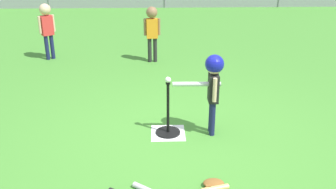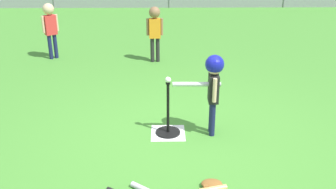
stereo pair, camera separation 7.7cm
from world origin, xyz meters
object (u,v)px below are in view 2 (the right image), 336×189
(batter_child, at_px, (213,79))
(glove_near_bats, at_px, (212,184))
(fielder_near_right, at_px, (50,24))
(fielder_deep_right, at_px, (155,27))
(baseball_on_tee, at_px, (168,80))
(batting_tee, at_px, (168,125))

(batter_child, xyz_separation_m, glove_near_bats, (-0.12, -1.14, -0.72))
(fielder_near_right, relative_size, fielder_deep_right, 1.02)
(baseball_on_tee, bearing_deg, batting_tee, 90.00)
(batting_tee, bearing_deg, fielder_deep_right, 94.11)
(batter_child, distance_m, fielder_near_right, 4.37)
(baseball_on_tee, xyz_separation_m, batter_child, (0.56, -0.01, 0.01))
(fielder_deep_right, height_order, glove_near_bats, fielder_deep_right)
(batting_tee, distance_m, fielder_deep_right, 3.09)
(fielder_deep_right, xyz_separation_m, glove_near_bats, (0.65, -4.17, -0.68))
(batter_child, height_order, fielder_near_right, fielder_near_right)
(batting_tee, xyz_separation_m, batter_child, (0.56, -0.01, 0.64))
(fielder_deep_right, bearing_deg, glove_near_bats, -81.16)
(glove_near_bats, bearing_deg, fielder_near_right, 122.00)
(baseball_on_tee, relative_size, glove_near_bats, 0.33)
(batter_child, bearing_deg, glove_near_bats, -96.18)
(baseball_on_tee, xyz_separation_m, fielder_near_right, (-2.33, 3.27, -0.02))
(glove_near_bats, bearing_deg, batting_tee, 110.52)
(fielder_near_right, bearing_deg, batter_child, -48.63)
(fielder_near_right, bearing_deg, batting_tee, -54.50)
(baseball_on_tee, relative_size, fielder_near_right, 0.07)
(glove_near_bats, bearing_deg, baseball_on_tee, 110.52)
(fielder_near_right, bearing_deg, glove_near_bats, -58.00)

